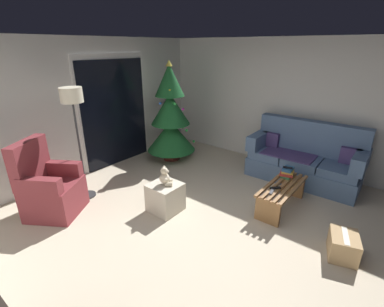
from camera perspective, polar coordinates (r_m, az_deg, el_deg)
ground_plane at (r=3.85m, az=4.58°, el=-16.09°), size 7.00×7.00×0.00m
wall_back at (r=5.48m, az=-22.66°, el=8.40°), size 5.72×0.12×2.50m
wall_right at (r=5.77m, az=21.49°, el=9.15°), size 0.12×6.00×2.50m
patio_door_frame at (r=5.84m, az=-15.73°, el=8.47°), size 1.60×0.02×2.20m
patio_door_glass at (r=5.84m, az=-15.57°, el=7.97°), size 1.50×0.02×2.10m
couch at (r=5.40m, az=22.20°, el=-1.23°), size 0.81×1.95×1.08m
coffee_table at (r=4.42m, az=18.13°, el=-7.72°), size 1.10×0.40×0.40m
remote_graphite at (r=4.10m, az=16.19°, el=-7.64°), size 0.16×0.07×0.02m
remote_black at (r=4.22m, az=16.92°, el=-6.86°), size 0.14×0.14×0.02m
book_stack at (r=4.61m, az=19.18°, el=-3.74°), size 0.27×0.25×0.15m
cell_phone at (r=4.57m, az=19.25°, el=-2.79°), size 0.11×0.16×0.01m
christmas_tree at (r=5.81m, az=-4.48°, el=7.32°), size 1.03×1.03×2.08m
armchair at (r=4.53m, az=-27.43°, el=-6.48°), size 0.95×0.95×1.13m
floor_lamp at (r=4.46m, az=-23.45°, el=8.95°), size 0.32×0.32×1.78m
ottoman at (r=4.19m, az=-5.59°, el=-9.04°), size 0.44×0.44×0.44m
teddy_bear_cream at (r=4.03m, az=-5.61°, el=-4.89°), size 0.21×0.22×0.29m
cardboard_box_taped_mid_floor at (r=3.86m, az=28.87°, el=-16.40°), size 0.47×0.41×0.29m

